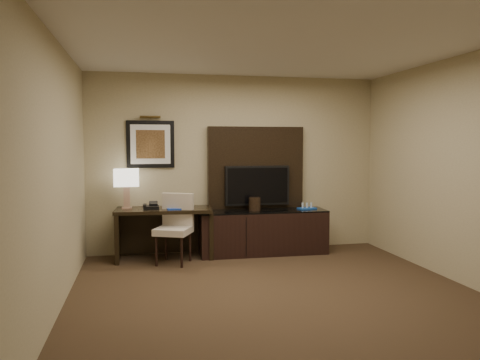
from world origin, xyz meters
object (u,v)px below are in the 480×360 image
object	(u,v)px
desk	(164,233)
desk_chair	(173,230)
table_lamp	(127,191)
minibar_tray	(307,206)
credenza	(263,232)
tv	(257,185)
desk_phone	(151,205)
ice_bucket	(255,204)

from	to	relation	value
desk	desk_chair	xyz separation A→B (m)	(0.11, -0.33, 0.11)
desk_chair	table_lamp	world-z (taller)	table_lamp
desk_chair	minibar_tray	size ratio (longest dim) A/B	3.53
desk_chair	credenza	bearing A→B (deg)	37.50
tv	credenza	bearing A→B (deg)	-76.94
credenza	tv	world-z (taller)	tv
desk	table_lamp	xyz separation A→B (m)	(-0.52, 0.10, 0.62)
table_lamp	credenza	bearing A→B (deg)	-2.76
tv	desk_phone	size ratio (longest dim) A/B	4.60
credenza	table_lamp	size ratio (longest dim) A/B	3.70
desk	table_lamp	world-z (taller)	table_lamp
desk	minibar_tray	bearing A→B (deg)	3.85
desk_phone	minibar_tray	bearing A→B (deg)	3.95
credenza	tv	size ratio (longest dim) A/B	1.91
credenza	minibar_tray	world-z (taller)	minibar_tray
credenza	tv	xyz separation A→B (m)	(-0.04, 0.19, 0.69)
tv	desk_chair	distance (m)	1.52
desk	tv	world-z (taller)	tv
credenza	desk_phone	world-z (taller)	desk_phone
table_lamp	ice_bucket	size ratio (longest dim) A/B	2.60
tv	minibar_tray	xyz separation A→B (m)	(0.74, -0.19, -0.31)
desk_chair	table_lamp	xyz separation A→B (m)	(-0.63, 0.42, 0.52)
desk_phone	minibar_tray	world-z (taller)	desk_phone
desk	desk_phone	world-z (taller)	desk_phone
desk	tv	distance (m)	1.59
desk_chair	desk_phone	world-z (taller)	desk_chair
tv	ice_bucket	distance (m)	0.33
credenza	ice_bucket	bearing A→B (deg)	-179.98
desk_chair	desk_phone	bearing A→B (deg)	160.31
desk_phone	ice_bucket	distance (m)	1.52
desk_chair	ice_bucket	xyz separation A→B (m)	(1.24, 0.33, 0.29)
desk	tv	xyz separation A→B (m)	(1.43, 0.19, 0.65)
desk_phone	minibar_tray	size ratio (longest dim) A/B	0.82
desk	desk_chair	bearing A→B (deg)	-67.26
desk_chair	desk_phone	size ratio (longest dim) A/B	4.33
ice_bucket	minibar_tray	xyz separation A→B (m)	(0.83, -0.00, -0.05)
tv	minibar_tray	world-z (taller)	tv
tv	desk_chair	world-z (taller)	tv
credenza	desk_chair	distance (m)	1.41
table_lamp	desk_phone	bearing A→B (deg)	-23.56
desk	desk_phone	size ratio (longest dim) A/B	6.27
credenza	desk_chair	size ratio (longest dim) A/B	2.03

